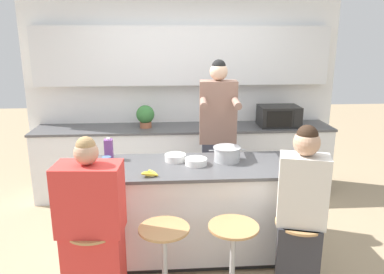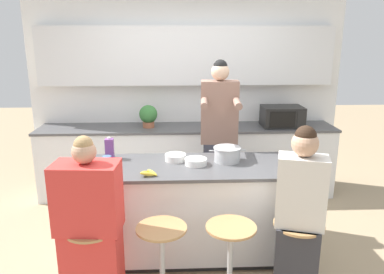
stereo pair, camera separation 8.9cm
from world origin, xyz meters
name	(u,v)px [view 2 (the right image)]	position (x,y,z in m)	size (l,w,h in m)	color
ground_plane	(192,252)	(0.00, 0.00, 0.00)	(16.00, 16.00, 0.00)	tan
wall_back	(186,77)	(0.00, 1.75, 1.54)	(4.16, 0.22, 2.70)	white
back_counter	(187,160)	(0.00, 1.47, 0.46)	(3.86, 0.60, 0.93)	silver
kitchen_island	(192,210)	(0.00, 0.00, 0.46)	(2.02, 0.75, 0.91)	black
bar_stool_leftmost	(93,260)	(-0.81, -0.67, 0.37)	(0.40, 0.40, 0.65)	tan
bar_stool_center_left	(162,259)	(-0.27, -0.67, 0.37)	(0.40, 0.40, 0.65)	tan
bar_stool_center_right	(230,258)	(0.27, -0.68, 0.37)	(0.40, 0.40, 0.65)	tan
bar_stool_rightmost	(296,255)	(0.81, -0.66, 0.37)	(0.40, 0.40, 0.65)	tan
person_cooking	(219,145)	(0.32, 0.65, 0.92)	(0.44, 0.62, 1.84)	#383842
person_wrapped_blanket	(90,229)	(-0.81, -0.68, 0.65)	(0.50, 0.32, 1.39)	red
person_seated_near	(299,222)	(0.80, -0.68, 0.67)	(0.42, 0.35, 1.45)	#333338
cooking_pot	(227,154)	(0.34, 0.09, 0.99)	(0.35, 0.26, 0.14)	#B7BABC
fruit_bowl	(196,162)	(0.03, 0.01, 0.94)	(0.21, 0.21, 0.06)	white
mixing_bowl_steel	(176,157)	(-0.16, 0.14, 0.95)	(0.20, 0.20, 0.06)	white
coffee_cup_near	(107,160)	(-0.79, 0.05, 0.96)	(0.12, 0.08, 0.08)	#4C7099
banana_bunch	(148,173)	(-0.39, -0.26, 0.94)	(0.17, 0.12, 0.05)	yellow
juice_carton	(110,148)	(-0.80, 0.24, 1.01)	(0.08, 0.08, 0.21)	#7A428E
microwave	(282,116)	(1.24, 1.44, 1.06)	(0.52, 0.38, 0.27)	black
potted_plant	(148,115)	(-0.50, 1.47, 1.09)	(0.23, 0.23, 0.29)	#A86042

